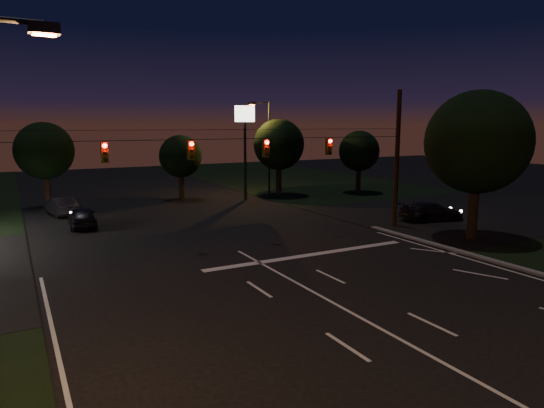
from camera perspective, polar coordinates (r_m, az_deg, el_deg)
ground at (r=15.55m, az=19.04°, el=-17.03°), size 140.00×140.00×0.00m
cross_street_right at (r=40.17m, az=21.65°, el=-1.03°), size 20.00×16.00×0.02m
stop_bar at (r=25.66m, az=4.52°, el=-5.98°), size 12.00×0.50×0.01m
utility_pole_right at (r=33.76m, az=14.18°, el=-2.52°), size 0.30×0.30×9.00m
signal_span at (r=26.41m, az=-4.97°, el=6.56°), size 24.00×0.40×1.56m
pole_sign_right at (r=43.38m, az=-3.21°, el=8.63°), size 1.80×0.30×8.40m
street_light_right_far at (r=46.64m, az=-0.62°, el=7.46°), size 2.20×0.35×9.00m
tree_right_near at (r=30.91m, az=22.81°, el=6.59°), size 6.00×6.00×8.76m
tree_far_b at (r=43.49m, az=-25.18°, el=5.61°), size 4.60×4.60×6.98m
tree_far_c at (r=44.54m, az=-10.74°, el=5.48°), size 3.80×3.80×5.86m
tree_far_d at (r=46.27m, az=0.75°, el=6.93°), size 4.80×4.80×7.30m
tree_far_e at (r=49.09m, az=10.14°, el=6.09°), size 4.00×4.00×6.18m
car_oncoming_a at (r=34.49m, az=-21.42°, el=-1.44°), size 1.91×4.23×1.41m
car_oncoming_b at (r=39.82m, az=-23.60°, el=-0.23°), size 2.27×4.40×1.38m
car_cross at (r=36.20m, az=18.25°, el=-0.83°), size 4.95×2.87×1.35m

